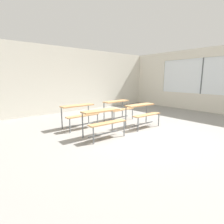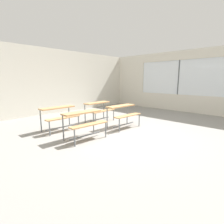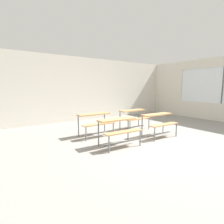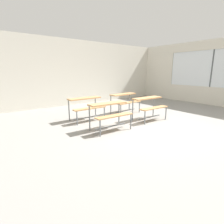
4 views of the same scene
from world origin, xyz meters
name	(u,v)px [view 2 (image 2 of 4)]	position (x,y,z in m)	size (l,w,h in m)	color
ground	(121,134)	(0.00, 0.00, -0.03)	(10.00, 9.00, 0.05)	gray
wall_back	(47,82)	(0.00, 4.50, 1.50)	(10.00, 0.12, 3.00)	silver
wall_right	(191,83)	(5.00, -0.13, 1.45)	(0.12, 9.00, 3.00)	silver
desk_bench_r0c0	(84,119)	(-1.02, 0.41, 0.56)	(1.12, 0.64, 0.74)	tan
desk_bench_r0c1	(123,111)	(0.59, 0.41, 0.56)	(1.12, 0.62, 0.74)	tan
desk_bench_r1c0	(59,113)	(-1.07, 1.63, 0.56)	(1.10, 0.59, 0.74)	tan
desk_bench_r1c1	(99,107)	(0.61, 1.62, 0.56)	(1.13, 0.65, 0.74)	tan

